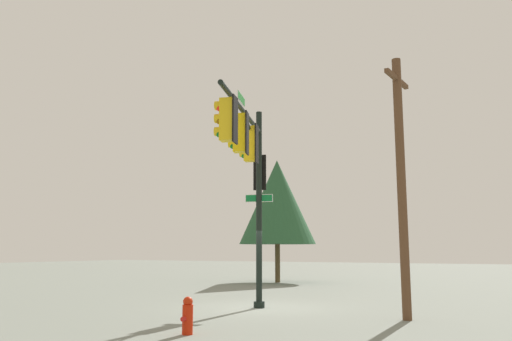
{
  "coord_description": "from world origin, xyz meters",
  "views": [
    {
      "loc": [
        15.31,
        7.84,
        1.87
      ],
      "look_at": [
        -0.35,
        -0.3,
        4.6
      ],
      "focal_mm": 36.02,
      "sensor_mm": 36.0,
      "label": 1
    }
  ],
  "objects_px": {
    "tree_near": "(277,202)",
    "utility_pole": "(401,179)",
    "signal_pole_assembly": "(249,160)",
    "fire_hydrant": "(188,316)"
  },
  "relations": [
    {
      "from": "fire_hydrant",
      "to": "utility_pole",
      "type": "bearing_deg",
      "value": 140.32
    },
    {
      "from": "signal_pole_assembly",
      "to": "tree_near",
      "type": "height_order",
      "value": "tree_near"
    },
    {
      "from": "utility_pole",
      "to": "tree_near",
      "type": "xyz_separation_m",
      "value": [
        -13.02,
        -9.93,
        0.86
      ]
    },
    {
      "from": "signal_pole_assembly",
      "to": "utility_pole",
      "type": "xyz_separation_m",
      "value": [
        -0.81,
        4.42,
        -0.77
      ]
    },
    {
      "from": "signal_pole_assembly",
      "to": "fire_hydrant",
      "type": "relative_size",
      "value": 7.92
    },
    {
      "from": "signal_pole_assembly",
      "to": "fire_hydrant",
      "type": "bearing_deg",
      "value": 7.87
    },
    {
      "from": "utility_pole",
      "to": "fire_hydrant",
      "type": "height_order",
      "value": "utility_pole"
    },
    {
      "from": "tree_near",
      "to": "utility_pole",
      "type": "bearing_deg",
      "value": 37.35
    },
    {
      "from": "fire_hydrant",
      "to": "tree_near",
      "type": "xyz_separation_m",
      "value": [
        -17.69,
        -6.05,
        4.28
      ]
    },
    {
      "from": "utility_pole",
      "to": "fire_hydrant",
      "type": "relative_size",
      "value": 8.84
    }
  ]
}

